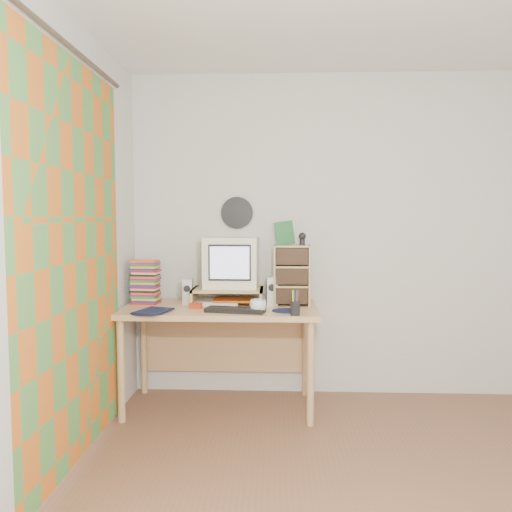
# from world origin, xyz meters

# --- Properties ---
(back_wall) EXTENTS (3.50, 0.00, 3.50)m
(back_wall) POSITION_xyz_m (0.00, 1.75, 1.25)
(back_wall) COLOR silver
(back_wall) RESTS_ON floor
(left_wall) EXTENTS (0.00, 3.50, 3.50)m
(left_wall) POSITION_xyz_m (-1.75, 0.00, 1.25)
(left_wall) COLOR silver
(left_wall) RESTS_ON floor
(curtain) EXTENTS (0.00, 2.20, 2.20)m
(curtain) POSITION_xyz_m (-1.71, 0.48, 1.15)
(curtain) COLOR #CB651C
(curtain) RESTS_ON left_wall
(wall_disc) EXTENTS (0.25, 0.02, 0.25)m
(wall_disc) POSITION_xyz_m (-0.93, 1.73, 1.43)
(wall_disc) COLOR black
(wall_disc) RESTS_ON back_wall
(desk) EXTENTS (1.40, 0.70, 0.75)m
(desk) POSITION_xyz_m (-1.03, 1.44, 0.62)
(desk) COLOR tan
(desk) RESTS_ON floor
(monitor_riser) EXTENTS (0.52, 0.30, 0.12)m
(monitor_riser) POSITION_xyz_m (-0.98, 1.48, 0.84)
(monitor_riser) COLOR tan
(monitor_riser) RESTS_ON desk
(crt_monitor) EXTENTS (0.40, 0.40, 0.37)m
(crt_monitor) POSITION_xyz_m (-0.96, 1.53, 1.06)
(crt_monitor) COLOR white
(crt_monitor) RESTS_ON monitor_riser
(speaker_left) EXTENTS (0.07, 0.07, 0.19)m
(speaker_left) POSITION_xyz_m (-1.27, 1.45, 0.85)
(speaker_left) COLOR silver
(speaker_left) RESTS_ON desk
(speaker_right) EXTENTS (0.09, 0.09, 0.21)m
(speaker_right) POSITION_xyz_m (-0.65, 1.45, 0.85)
(speaker_right) COLOR silver
(speaker_right) RESTS_ON desk
(keyboard) EXTENTS (0.42, 0.21, 0.03)m
(keyboard) POSITION_xyz_m (-0.90, 1.17, 0.76)
(keyboard) COLOR black
(keyboard) RESTS_ON desk
(dvd_stack) EXTENTS (0.20, 0.15, 0.27)m
(dvd_stack) POSITION_xyz_m (-1.60, 1.49, 0.88)
(dvd_stack) COLOR brown
(dvd_stack) RESTS_ON desk
(cd_rack) EXTENTS (0.27, 0.14, 0.44)m
(cd_rack) POSITION_xyz_m (-0.51, 1.46, 0.97)
(cd_rack) COLOR tan
(cd_rack) RESTS_ON desk
(mug) EXTENTS (0.14, 0.14, 0.09)m
(mug) POSITION_xyz_m (-0.74, 1.15, 0.79)
(mug) COLOR white
(mug) RESTS_ON desk
(diary) EXTENTS (0.27, 0.23, 0.05)m
(diary) POSITION_xyz_m (-1.54, 1.14, 0.77)
(diary) COLOR #0E1636
(diary) RESTS_ON desk
(mousepad) EXTENTS (0.22, 0.22, 0.00)m
(mousepad) POSITION_xyz_m (-0.55, 1.22, 0.75)
(mousepad) COLOR #0F0F34
(mousepad) RESTS_ON desk
(pen_cup) EXTENTS (0.08, 0.08, 0.13)m
(pen_cup) POSITION_xyz_m (-0.50, 1.07, 0.81)
(pen_cup) COLOR black
(pen_cup) RESTS_ON desk
(papers) EXTENTS (0.33, 0.25, 0.04)m
(papers) POSITION_xyz_m (-1.02, 1.50, 0.77)
(papers) COLOR silver
(papers) RESTS_ON desk
(red_box) EXTENTS (0.09, 0.07, 0.04)m
(red_box) POSITION_xyz_m (-1.19, 1.29, 0.77)
(red_box) COLOR #B93313
(red_box) RESTS_ON desk
(game_box) EXTENTS (0.14, 0.04, 0.17)m
(game_box) POSITION_xyz_m (-0.56, 1.45, 1.28)
(game_box) COLOR #175221
(game_box) RESTS_ON cd_rack
(webcam) EXTENTS (0.06, 0.06, 0.09)m
(webcam) POSITION_xyz_m (-0.43, 1.45, 1.24)
(webcam) COLOR black
(webcam) RESTS_ON cd_rack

